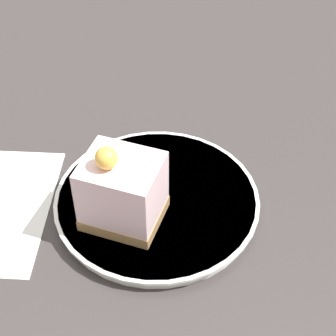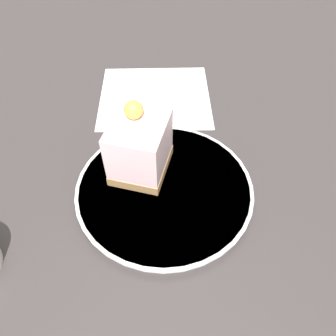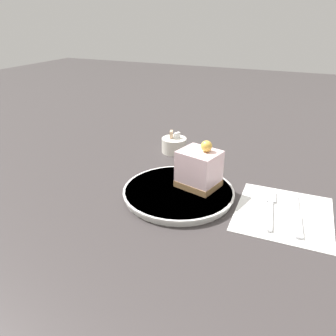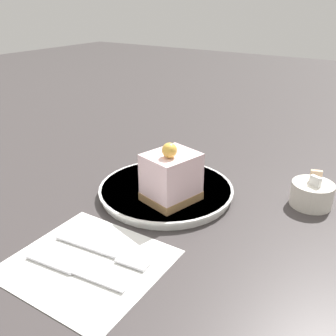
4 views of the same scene
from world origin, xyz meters
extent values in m
plane|color=#383333|center=(0.00, 0.00, 0.00)|extent=(4.00, 4.00, 0.00)
cylinder|color=silver|center=(-0.04, 0.01, 0.01)|extent=(0.25, 0.25, 0.02)
cylinder|color=silver|center=(-0.04, 0.01, 0.02)|extent=(0.26, 0.26, 0.00)
cube|color=#9E7547|center=(0.00, 0.04, 0.02)|extent=(0.11, 0.10, 0.02)
cube|color=silver|center=(0.00, 0.04, 0.07)|extent=(0.10, 0.09, 0.07)
sphere|color=#EFB747|center=(0.01, 0.05, 0.12)|extent=(0.03, 0.03, 0.03)
cube|color=white|center=(0.20, 0.03, 0.00)|extent=(0.20, 0.22, 0.00)
cube|color=silver|center=(0.17, 0.00, 0.01)|extent=(0.02, 0.11, 0.00)
cube|color=silver|center=(0.16, 0.08, 0.01)|extent=(0.03, 0.05, 0.00)
cube|color=silver|center=(0.23, -0.01, 0.01)|extent=(0.02, 0.08, 0.00)
cube|color=silver|center=(0.22, 0.07, 0.01)|extent=(0.02, 0.08, 0.00)
cylinder|color=silver|center=(-0.15, 0.25, 0.02)|extent=(0.08, 0.08, 0.04)
cube|color=#D8B28C|center=(-0.16, 0.25, 0.05)|extent=(0.01, 0.02, 0.02)
cube|color=white|center=(-0.14, 0.25, 0.05)|extent=(0.02, 0.02, 0.02)
camera|label=1|loc=(-0.09, 0.48, 0.53)|focal=60.00mm
camera|label=2|loc=(-0.33, 0.00, 0.40)|focal=35.00mm
camera|label=3|loc=(0.21, -0.61, 0.39)|focal=35.00mm
camera|label=4|loc=(0.50, 0.36, 0.35)|focal=40.00mm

